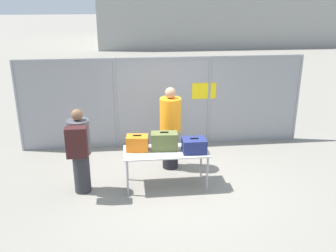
% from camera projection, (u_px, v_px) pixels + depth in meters
% --- Properties ---
extents(ground_plane, '(120.00, 120.00, 0.00)m').
position_uv_depth(ground_plane, '(173.00, 182.00, 7.68)').
color(ground_plane, gray).
extents(fence_section, '(6.97, 0.07, 2.23)m').
position_uv_depth(fence_section, '(163.00, 100.00, 9.17)').
color(fence_section, gray).
rests_on(fence_section, ground_plane).
extents(inspection_table, '(1.66, 0.74, 0.75)m').
position_uv_depth(inspection_table, '(166.00, 154.00, 7.32)').
color(inspection_table, silver).
rests_on(inspection_table, ground_plane).
extents(suitcase_orange, '(0.45, 0.33, 0.32)m').
position_uv_depth(suitcase_orange, '(137.00, 143.00, 7.28)').
color(suitcase_orange, orange).
rests_on(suitcase_orange, inspection_table).
extents(suitcase_olive, '(0.53, 0.31, 0.37)m').
position_uv_depth(suitcase_olive, '(164.00, 141.00, 7.31)').
color(suitcase_olive, '#566033').
rests_on(suitcase_olive, inspection_table).
extents(suitcase_navy, '(0.46, 0.35, 0.29)m').
position_uv_depth(suitcase_navy, '(194.00, 145.00, 7.21)').
color(suitcase_navy, navy).
rests_on(suitcase_navy, inspection_table).
extents(traveler_hooded, '(0.42, 0.64, 1.68)m').
position_uv_depth(traveler_hooded, '(79.00, 149.00, 6.97)').
color(traveler_hooded, '#2D2D33').
rests_on(traveler_hooded, ground_plane).
extents(security_worker_near, '(0.45, 0.45, 1.82)m').
position_uv_depth(security_worker_near, '(170.00, 127.00, 8.01)').
color(security_worker_near, black).
rests_on(security_worker_near, ground_plane).
extents(utility_trailer, '(3.82, 2.10, 0.70)m').
position_uv_depth(utility_trailer, '(195.00, 104.00, 11.51)').
color(utility_trailer, '#4C6B47').
rests_on(utility_trailer, ground_plane).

